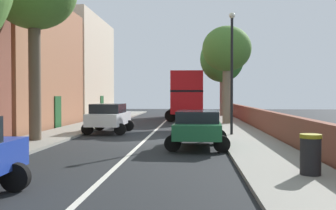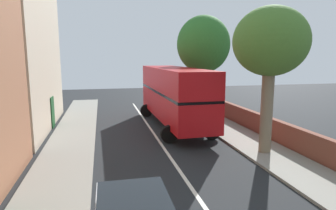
% 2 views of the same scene
% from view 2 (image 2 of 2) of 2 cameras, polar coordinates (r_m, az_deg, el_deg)
% --- Properties ---
extents(double_decker_bus, '(3.72, 10.99, 4.06)m').
position_cam_2_polar(double_decker_bus, '(19.96, 1.15, 2.39)').
color(double_decker_bus, '#B51015').
rests_on(double_decker_bus, ground).
extents(street_tree_right_1, '(3.54, 3.54, 7.05)m').
position_cam_2_polar(street_tree_right_1, '(14.81, 19.44, 11.26)').
color(street_tree_right_1, '#7A6B56').
rests_on(street_tree_right_1, sidewalk_right).
extents(street_tree_right_3, '(4.36, 4.36, 8.04)m').
position_cam_2_polar(street_tree_right_3, '(24.60, 6.95, 11.67)').
color(street_tree_right_3, '#7A6B56').
rests_on(street_tree_right_3, sidewalk_right).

